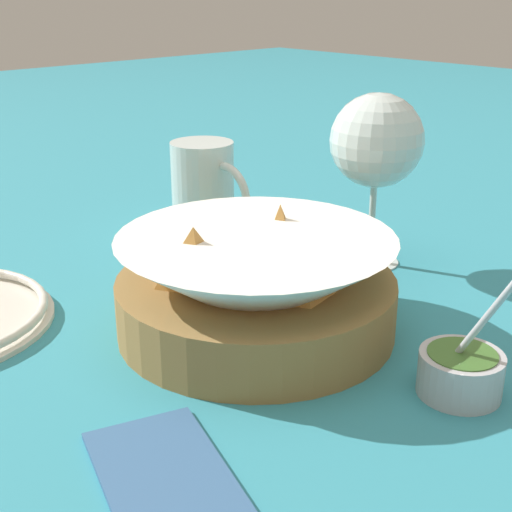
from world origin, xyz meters
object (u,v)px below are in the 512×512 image
wine_glass (377,145)px  beer_mug (204,195)px  food_basket (256,289)px  sauce_cup (461,371)px

wine_glass → beer_mug: (-0.18, -0.08, -0.08)m
food_basket → wine_glass: bearing=99.5°
sauce_cup → wine_glass: size_ratio=0.61×
food_basket → beer_mug: 0.24m
wine_glass → beer_mug: size_ratio=1.56×
wine_glass → sauce_cup: bearing=-37.1°
food_basket → sauce_cup: (0.18, 0.04, -0.02)m
sauce_cup → beer_mug: (-0.39, 0.08, 0.03)m
food_basket → wine_glass: wine_glass is taller
food_basket → beer_mug: size_ratio=2.07×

